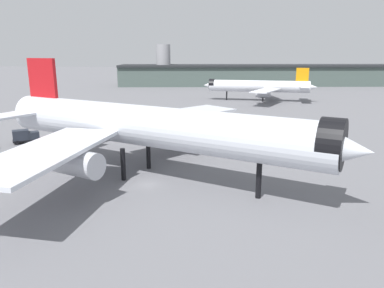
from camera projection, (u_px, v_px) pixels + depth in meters
name	position (u px, v px, depth m)	size (l,w,h in m)	color
ground	(147.00, 184.00, 55.39)	(900.00, 900.00, 0.00)	slate
airliner_near_gate	(148.00, 127.00, 56.91)	(61.87, 55.23, 18.61)	silver
airliner_far_taxiway	(259.00, 86.00, 148.70)	(46.58, 42.27, 13.64)	silver
terminal_building	(255.00, 75.00, 220.62)	(170.05, 48.00, 24.25)	#475651
service_truck_front	(25.00, 136.00, 80.26)	(5.84, 5.00, 3.00)	black
traffic_cone_near_nose	(52.00, 136.00, 85.73)	(0.48, 0.48, 0.60)	#F2600C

